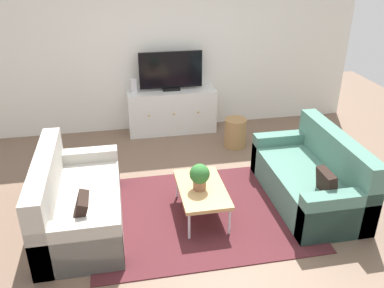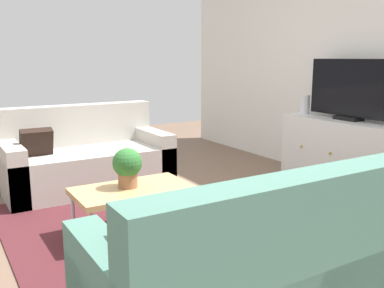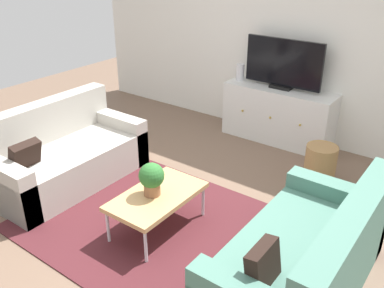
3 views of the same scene
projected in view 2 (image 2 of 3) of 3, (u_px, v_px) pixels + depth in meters
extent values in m
plane|color=brown|center=(153.00, 229.00, 3.51)|extent=(10.00, 10.00, 0.00)
cube|color=silver|center=(368.00, 60.00, 4.54)|extent=(6.40, 0.12, 2.70)
cube|color=#4C1E23|center=(136.00, 232.00, 3.43)|extent=(2.50, 1.90, 0.01)
cube|color=#B2ADA3|center=(88.00, 169.00, 4.55)|extent=(0.87, 1.68, 0.43)
cube|color=#B2ADA3|center=(78.00, 143.00, 4.79)|extent=(0.20, 1.68, 0.87)
cube|color=#B2ADA3|center=(152.00, 154.00, 4.92)|extent=(0.87, 0.18, 0.57)
cube|color=#B2ADA3|center=(12.00, 172.00, 4.16)|extent=(0.87, 0.18, 0.57)
cube|color=black|center=(36.00, 144.00, 4.18)|extent=(0.19, 0.30, 0.32)
cube|color=#4C7A6B|center=(247.00, 279.00, 2.29)|extent=(0.87, 1.68, 0.43)
cube|color=#4C7A6B|center=(293.00, 267.00, 1.96)|extent=(0.20, 1.68, 0.87)
cube|color=#4C7A6B|center=(343.00, 237.00, 2.65)|extent=(0.87, 0.18, 0.57)
cube|color=black|center=(155.00, 238.00, 2.00)|extent=(0.14, 0.30, 0.31)
cube|color=tan|center=(133.00, 190.00, 3.35)|extent=(0.53, 0.90, 0.04)
cylinder|color=silver|center=(73.00, 214.00, 3.36)|extent=(0.03, 0.03, 0.33)
cylinder|color=silver|center=(91.00, 234.00, 2.99)|extent=(0.03, 0.03, 0.33)
cylinder|color=silver|center=(166.00, 197.00, 3.78)|extent=(0.03, 0.03, 0.33)
cylinder|color=silver|center=(193.00, 212.00, 3.41)|extent=(0.03, 0.03, 0.33)
cylinder|color=#936042|center=(128.00, 180.00, 3.34)|extent=(0.15, 0.15, 0.11)
sphere|color=#2D6B2D|center=(127.00, 163.00, 3.32)|extent=(0.23, 0.23, 0.23)
cube|color=silver|center=(345.00, 154.00, 4.58)|extent=(1.45, 0.44, 0.73)
sphere|color=#B79338|center=(301.00, 146.00, 4.79)|extent=(0.03, 0.03, 0.03)
sphere|color=#B79338|center=(330.00, 153.00, 4.45)|extent=(0.03, 0.03, 0.03)
sphere|color=#B79338|center=(363.00, 161.00, 4.11)|extent=(0.03, 0.03, 0.03)
cube|color=black|center=(348.00, 118.00, 4.51)|extent=(0.28, 0.16, 0.04)
cube|color=black|center=(351.00, 88.00, 4.45)|extent=(1.02, 0.04, 0.59)
cylinder|color=silver|center=(305.00, 104.00, 4.99)|extent=(0.11, 0.11, 0.22)
cylinder|color=#9E7547|center=(370.00, 202.00, 3.47)|extent=(0.34, 0.34, 0.46)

